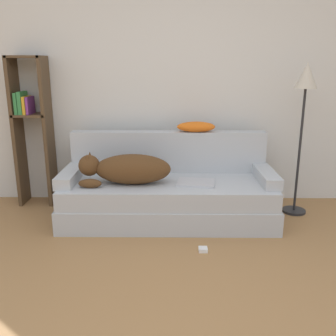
% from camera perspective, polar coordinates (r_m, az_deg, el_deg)
% --- Properties ---
extents(wall_back, '(6.97, 0.06, 2.70)m').
position_cam_1_polar(wall_back, '(3.94, 0.49, 14.37)').
color(wall_back, silver).
rests_on(wall_back, ground_plane).
extents(couch, '(1.96, 0.81, 0.38)m').
position_cam_1_polar(couch, '(3.55, 0.02, -4.97)').
color(couch, '#B2B7BC').
rests_on(couch, ground_plane).
extents(couch_backrest, '(1.92, 0.15, 0.41)m').
position_cam_1_polar(couch_backrest, '(3.75, 0.07, 2.53)').
color(couch_backrest, '#B2B7BC').
rests_on(couch_backrest, couch).
extents(couch_arm_left, '(0.15, 0.62, 0.10)m').
position_cam_1_polar(couch_arm_left, '(3.59, -14.62, -1.09)').
color(couch_arm_left, '#B2B7BC').
rests_on(couch_arm_left, couch).
extents(couch_arm_right, '(0.15, 0.62, 0.10)m').
position_cam_1_polar(couch_arm_right, '(3.57, 14.72, -1.18)').
color(couch_arm_right, '#B2B7BC').
rests_on(couch_arm_right, couch).
extents(dog, '(0.83, 0.31, 0.28)m').
position_cam_1_polar(dog, '(3.38, -6.30, -0.13)').
color(dog, '#513319').
rests_on(dog, couch).
extents(laptop, '(0.36, 0.29, 0.02)m').
position_cam_1_polar(laptop, '(3.41, 4.30, -2.22)').
color(laptop, '#B7B7BC').
rests_on(laptop, couch).
extents(throw_pillow, '(0.37, 0.17, 0.10)m').
position_cam_1_polar(throw_pillow, '(3.69, 4.29, 6.29)').
color(throw_pillow, orange).
rests_on(throw_pillow, couch_backrest).
extents(bookshelf, '(0.35, 0.26, 1.51)m').
position_cam_1_polar(bookshelf, '(4.07, -20.08, 6.33)').
color(bookshelf, '#4C3823').
rests_on(bookshelf, ground_plane).
extents(floor_lamp, '(0.23, 0.23, 1.45)m').
position_cam_1_polar(floor_lamp, '(3.73, 20.13, 10.28)').
color(floor_lamp, '#232326').
rests_on(floor_lamp, ground_plane).
extents(power_adapter, '(0.07, 0.07, 0.03)m').
position_cam_1_polar(power_adapter, '(3.04, 5.36, -12.26)').
color(power_adapter, white).
rests_on(power_adapter, ground_plane).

